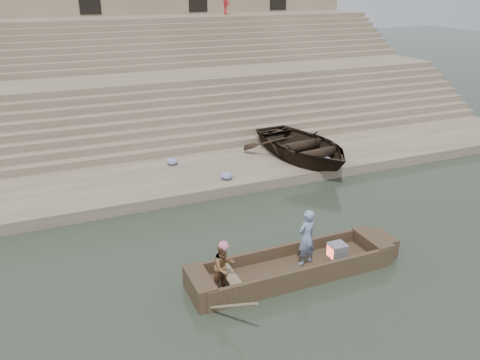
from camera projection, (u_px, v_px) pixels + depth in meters
ground at (319, 285)px, 12.41m from camera, size 120.00×120.00×0.00m
lower_landing at (211, 173)px, 19.15m from camera, size 32.00×4.00×0.40m
mid_landing at (161, 103)px, 25.08m from camera, size 32.00×3.00×2.80m
upper_landing at (132, 60)px, 30.58m from camera, size 32.00×3.00×5.20m
ghat_steps at (153, 89)px, 26.36m from camera, size 32.00×11.00×5.20m
building_wall at (116, 7)px, 32.84m from camera, size 32.00×5.07×11.20m
main_rowboat at (292, 271)px, 12.82m from camera, size 5.00×1.30×0.22m
rowboat_trim at (299, 263)px, 12.81m from camera, size 6.04×2.63×1.94m
standing_man at (306, 237)px, 12.69m from camera, size 0.65×0.52×1.57m
rowing_man at (224, 267)px, 11.65m from camera, size 0.72×0.63×1.27m
television at (337, 251)px, 13.20m from camera, size 0.46×0.42×0.40m
beached_rowboat at (303, 146)px, 19.98m from camera, size 4.28×5.60×1.08m
pedestrian at (227, 1)px, 31.29m from camera, size 0.75×1.16×1.70m
cloth_bundles at (242, 165)px, 19.00m from camera, size 6.19×2.74×0.26m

